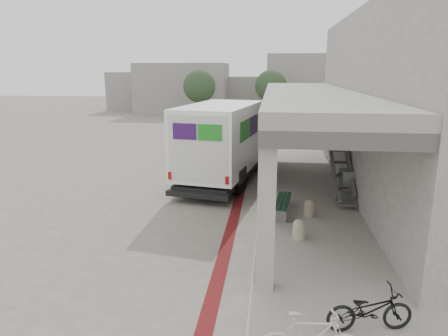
# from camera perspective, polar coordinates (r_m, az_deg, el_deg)

# --- Properties ---
(ground) EXTENTS (120.00, 120.00, 0.00)m
(ground) POSITION_cam_1_polar(r_m,az_deg,el_deg) (12.65, -3.54, -8.45)
(ground) COLOR #686359
(ground) RESTS_ON ground
(bike_lane_stripe) EXTENTS (0.35, 40.00, 0.01)m
(bike_lane_stripe) POSITION_cam_1_polar(r_m,az_deg,el_deg) (14.38, 1.83, -5.62)
(bike_lane_stripe) COLOR #591113
(bike_lane_stripe) RESTS_ON ground
(sidewalk) EXTENTS (4.40, 28.00, 0.12)m
(sidewalk) POSITION_cam_1_polar(r_m,az_deg,el_deg) (12.58, 14.90, -8.76)
(sidewalk) COLOR gray
(sidewalk) RESTS_ON ground
(transit_building) EXTENTS (7.60, 17.00, 7.00)m
(transit_building) POSITION_cam_1_polar(r_m,az_deg,el_deg) (16.74, 23.24, 7.97)
(transit_building) COLOR gray
(transit_building) RESTS_ON ground
(distant_backdrop) EXTENTS (28.00, 10.00, 6.50)m
(distant_backdrop) POSITION_cam_1_polar(r_m,az_deg,el_deg) (47.70, 0.79, 11.36)
(distant_backdrop) COLOR gray
(distant_backdrop) RESTS_ON ground
(tree_left) EXTENTS (3.20, 3.20, 4.80)m
(tree_left) POSITION_cam_1_polar(r_m,az_deg,el_deg) (40.18, -3.53, 11.54)
(tree_left) COLOR #38281C
(tree_left) RESTS_ON ground
(tree_mid) EXTENTS (3.20, 3.20, 4.80)m
(tree_mid) POSITION_cam_1_polar(r_m,az_deg,el_deg) (41.54, 6.72, 11.55)
(tree_mid) COLOR #38281C
(tree_mid) RESTS_ON ground
(tree_right) EXTENTS (3.20, 3.20, 4.80)m
(tree_right) POSITION_cam_1_polar(r_m,az_deg,el_deg) (41.29, 18.09, 10.96)
(tree_right) COLOR #38281C
(tree_right) RESTS_ON ground
(fedex_truck) EXTENTS (3.75, 8.28, 3.41)m
(fedex_truck) POSITION_cam_1_polar(r_m,az_deg,el_deg) (17.72, 0.42, 4.17)
(fedex_truck) COLOR black
(fedex_truck) RESTS_ON ground
(bench) EXTENTS (0.66, 1.99, 0.46)m
(bench) POSITION_cam_1_polar(r_m,az_deg,el_deg) (13.50, 8.37, -5.09)
(bench) COLOR slate
(bench) RESTS_ON sidewalk
(bollard_near) EXTENTS (0.38, 0.38, 0.57)m
(bollard_near) POSITION_cam_1_polar(r_m,az_deg,el_deg) (11.66, 10.70, -8.53)
(bollard_near) COLOR tan
(bollard_near) RESTS_ON sidewalk
(bollard_far) EXTENTS (0.38, 0.38, 0.57)m
(bollard_far) POSITION_cam_1_polar(r_m,az_deg,el_deg) (13.39, 12.16, -5.61)
(bollard_far) COLOR gray
(bollard_far) RESTS_ON sidewalk
(utility_cabinet) EXTENTS (0.55, 0.70, 1.10)m
(utility_cabinet) POSITION_cam_1_polar(r_m,az_deg,el_deg) (15.45, 17.18, -2.28)
(utility_cabinet) COLOR gray
(utility_cabinet) RESTS_ON sidewalk
(bicycle_black) EXTENTS (1.69, 0.86, 0.84)m
(bicycle_black) POSITION_cam_1_polar(r_m,az_deg,el_deg) (8.17, 20.09, -18.48)
(bicycle_black) COLOR black
(bicycle_black) RESTS_ON sidewalk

